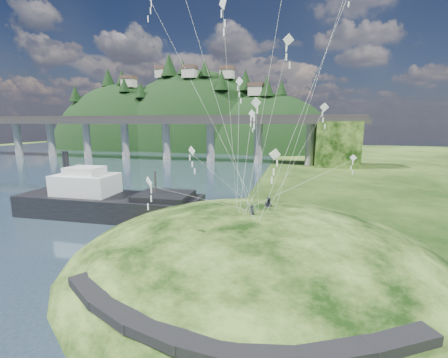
# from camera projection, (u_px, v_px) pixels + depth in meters

# --- Properties ---
(ground) EXTENTS (320.00, 320.00, 0.00)m
(ground) POSITION_uv_depth(u_px,v_px,m) (165.00, 264.00, 27.19)
(ground) COLOR black
(ground) RESTS_ON ground
(grass_hill) EXTENTS (36.00, 32.00, 13.00)m
(grass_hill) POSITION_uv_depth(u_px,v_px,m) (256.00, 280.00, 27.47)
(grass_hill) COLOR black
(grass_hill) RESTS_ON ground
(footpath) EXTENTS (22.29, 5.84, 0.83)m
(footpath) POSITION_uv_depth(u_px,v_px,m) (215.00, 328.00, 15.73)
(footpath) COLOR black
(footpath) RESTS_ON ground
(bridge) EXTENTS (160.00, 11.00, 15.00)m
(bridge) POSITION_uv_depth(u_px,v_px,m) (182.00, 132.00, 98.46)
(bridge) COLOR #2D2B2B
(bridge) RESTS_ON ground
(far_ridge) EXTENTS (153.00, 70.00, 94.50)m
(far_ridge) POSITION_uv_depth(u_px,v_px,m) (189.00, 162.00, 155.40)
(far_ridge) COLOR black
(far_ridge) RESTS_ON ground
(work_barge) EXTENTS (25.38, 7.56, 8.82)m
(work_barge) POSITION_uv_depth(u_px,v_px,m) (106.00, 200.00, 40.85)
(work_barge) COLOR black
(work_barge) RESTS_ON ground
(wooden_dock) EXTENTS (13.37, 7.61, 0.98)m
(wooden_dock) POSITION_uv_depth(u_px,v_px,m) (164.00, 233.00, 33.88)
(wooden_dock) COLOR #3D2619
(wooden_dock) RESTS_ON ground
(kite_flyers) EXTENTS (2.02, 3.87, 1.84)m
(kite_flyers) POSITION_uv_depth(u_px,v_px,m) (265.00, 199.00, 27.35)
(kite_flyers) COLOR #22242E
(kite_flyers) RESTS_ON ground
(kite_swarm) EXTENTS (18.32, 15.22, 20.87)m
(kite_swarm) POSITION_uv_depth(u_px,v_px,m) (253.00, 67.00, 23.82)
(kite_swarm) COLOR white
(kite_swarm) RESTS_ON ground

